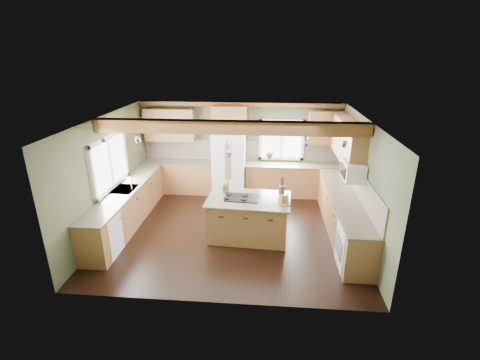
{
  "coord_description": "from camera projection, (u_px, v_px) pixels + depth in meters",
  "views": [
    {
      "loc": [
        0.79,
        -7.12,
        3.95
      ],
      "look_at": [
        0.16,
        0.3,
        1.13
      ],
      "focal_mm": 26.0,
      "sensor_mm": 36.0,
      "label": 1
    }
  ],
  "objects": [
    {
      "name": "island",
      "position": [
        249.0,
        218.0,
        7.66
      ],
      "size": [
        1.73,
        1.12,
        0.88
      ],
      "primitive_type": "cube",
      "rotation": [
        0.0,
        0.0,
        -0.06
      ],
      "color": "brown",
      "rests_on": "floor"
    },
    {
      "name": "counter_right",
      "position": [
        345.0,
        197.0,
        7.63
      ],
      "size": [
        0.64,
        3.74,
        0.04
      ],
      "primitive_type": "cube",
      "color": "#463D33",
      "rests_on": "base_cab_right"
    },
    {
      "name": "cooktop",
      "position": [
        242.0,
        198.0,
        7.51
      ],
      "size": [
        0.75,
        0.53,
        0.02
      ],
      "primitive_type": "cube",
      "rotation": [
        0.0,
        0.0,
        -0.06
      ],
      "color": "black",
      "rests_on": "island_top"
    },
    {
      "name": "backsplash_back",
      "position": [
        241.0,
        150.0,
        9.98
      ],
      "size": [
        5.58,
        0.03,
        0.58
      ],
      "primitive_type": "cube",
      "color": "brown",
      "rests_on": "wall_back"
    },
    {
      "name": "sink",
      "position": [
        124.0,
        189.0,
        8.02
      ],
      "size": [
        0.5,
        0.65,
        0.03
      ],
      "primitive_type": "cube",
      "color": "#262628",
      "rests_on": "counter_left"
    },
    {
      "name": "wall_right",
      "position": [
        362.0,
        181.0,
        7.42
      ],
      "size": [
        0.0,
        5.0,
        5.0
      ],
      "primitive_type": "plane",
      "rotation": [
        1.57,
        0.0,
        -1.57
      ],
      "color": "#4A523A",
      "rests_on": "ground"
    },
    {
      "name": "microwave",
      "position": [
        353.0,
        171.0,
        7.3
      ],
      "size": [
        0.4,
        0.7,
        0.38
      ],
      "primitive_type": "cube",
      "color": "white",
      "rests_on": "wall_right"
    },
    {
      "name": "refrigerator",
      "position": [
        229.0,
        164.0,
        9.78
      ],
      "size": [
        0.9,
        0.74,
        1.8
      ],
      "primitive_type": "cube",
      "color": "white",
      "rests_on": "floor"
    },
    {
      "name": "utensil_crock",
      "position": [
        282.0,
        190.0,
        7.74
      ],
      "size": [
        0.16,
        0.16,
        0.18
      ],
      "primitive_type": "cylinder",
      "rotation": [
        0.0,
        0.0,
        -0.22
      ],
      "color": "#463D38",
      "rests_on": "island_top"
    },
    {
      "name": "upper_cab_back_corner",
      "position": [
        325.0,
        128.0,
        9.39
      ],
      "size": [
        0.9,
        0.35,
        0.9
      ],
      "primitive_type": "cube",
      "color": "brown",
      "rests_on": "wall_back"
    },
    {
      "name": "upper_cab_over_fridge",
      "position": [
        229.0,
        119.0,
        9.52
      ],
      "size": [
        0.96,
        0.35,
        0.7
      ],
      "primitive_type": "cube",
      "color": "brown",
      "rests_on": "wall_back"
    },
    {
      "name": "wall_left",
      "position": [
        109.0,
        174.0,
        7.86
      ],
      "size": [
        0.0,
        5.0,
        5.0
      ],
      "primitive_type": "plane",
      "rotation": [
        1.57,
        0.0,
        1.57
      ],
      "color": "#4A523A",
      "rests_on": "ground"
    },
    {
      "name": "pendant_right",
      "position": [
        269.0,
        157.0,
        7.1
      ],
      "size": [
        0.18,
        0.18,
        0.16
      ],
      "primitive_type": "cone",
      "rotation": [
        3.14,
        0.0,
        0.0
      ],
      "color": "#B2B2B7",
      "rests_on": "ceiling"
    },
    {
      "name": "counter_back_left",
      "position": [
        178.0,
        162.0,
        9.97
      ],
      "size": [
        2.06,
        0.64,
        0.04
      ],
      "primitive_type": "cube",
      "color": "#463D33",
      "rests_on": "base_cab_back_left"
    },
    {
      "name": "upper_cab_back_left",
      "position": [
        170.0,
        125.0,
        9.73
      ],
      "size": [
        1.4,
        0.35,
        0.9
      ],
      "primitive_type": "cube",
      "color": "brown",
      "rests_on": "wall_back"
    },
    {
      "name": "island_top",
      "position": [
        249.0,
        199.0,
        7.5
      ],
      "size": [
        1.85,
        1.24,
        0.04
      ],
      "primitive_type": "cube",
      "rotation": [
        0.0,
        0.0,
        -0.06
      ],
      "color": "#463D33",
      "rests_on": "island"
    },
    {
      "name": "base_cab_left",
      "position": [
        127.0,
        208.0,
        8.19
      ],
      "size": [
        0.6,
        3.7,
        0.88
      ],
      "primitive_type": "cube",
      "color": "brown",
      "rests_on": "floor"
    },
    {
      "name": "dishwasher",
      "position": [
        102.0,
        236.0,
        6.98
      ],
      "size": [
        0.6,
        0.6,
        0.84
      ],
      "primitive_type": "cube",
      "color": "white",
      "rests_on": "floor"
    },
    {
      "name": "ceiling_beam",
      "position": [
        230.0,
        127.0,
        6.97
      ],
      "size": [
        5.55,
        0.26,
        0.26
      ],
      "primitive_type": "cube",
      "color": "#563718",
      "rests_on": "ceiling"
    },
    {
      "name": "base_cab_back_left",
      "position": [
        179.0,
        177.0,
        10.13
      ],
      "size": [
        2.02,
        0.6,
        0.88
      ],
      "primitive_type": "cube",
      "color": "brown",
      "rests_on": "floor"
    },
    {
      "name": "ceiling",
      "position": [
        231.0,
        118.0,
        7.18
      ],
      "size": [
        5.6,
        5.6,
        0.0
      ],
      "primitive_type": "plane",
      "rotation": [
        3.14,
        0.0,
        0.0
      ],
      "color": "silver",
      "rests_on": "wall_back"
    },
    {
      "name": "backsplash_right",
      "position": [
        360.0,
        184.0,
        7.5
      ],
      "size": [
        0.03,
        3.7,
        0.58
      ],
      "primitive_type": "cube",
      "color": "brown",
      "rests_on": "wall_right"
    },
    {
      "name": "window_left",
      "position": [
        109.0,
        162.0,
        7.81
      ],
      "size": [
        0.04,
        1.6,
        1.05
      ],
      "primitive_type": "cube",
      "color": "white",
      "rests_on": "wall_left"
    },
    {
      "name": "oven",
      "position": [
        355.0,
        247.0,
        6.58
      ],
      "size": [
        0.6,
        0.72,
        0.84
      ],
      "primitive_type": "cube",
      "color": "white",
      "rests_on": "floor"
    },
    {
      "name": "soffit_trim",
      "position": [
        241.0,
        104.0,
        9.43
      ],
      "size": [
        5.55,
        0.2,
        0.1
      ],
      "primitive_type": "cube",
      "color": "#563718",
      "rests_on": "ceiling"
    },
    {
      "name": "floor",
      "position": [
        232.0,
        229.0,
        8.1
      ],
      "size": [
        5.6,
        5.6,
        0.0
      ],
      "primitive_type": "plane",
      "color": "black",
      "rests_on": "ground"
    },
    {
      "name": "base_cab_right",
      "position": [
        343.0,
        216.0,
        7.79
      ],
      "size": [
        0.6,
        3.7,
        0.88
      ],
      "primitive_type": "cube",
      "color": "brown",
      "rests_on": "floor"
    },
    {
      "name": "pendant_left",
      "position": [
        229.0,
        155.0,
        7.21
      ],
      "size": [
        0.18,
        0.18,
        0.16
      ],
      "primitive_type": "cone",
      "rotation": [
        3.14,
        0.0,
        0.0
      ],
      "color": "#B2B2B7",
      "rests_on": "ceiling"
    },
    {
      "name": "wall_back",
      "position": [
        241.0,
        147.0,
        9.97
      ],
      "size": [
        5.6,
        0.0,
        5.6
      ],
      "primitive_type": "plane",
      "rotation": [
        1.57,
        0.0,
        0.0
      ],
      "color": "#4A523A",
      "rests_on": "ground"
    },
    {
      "name": "faucet",
      "position": [
        131.0,
        184.0,
        7.95
      ],
      "size": [
        0.02,
        0.02,
        0.28
      ],
      "primitive_type": "cylinder",
      "color": "#B2B2B7",
      "rests_on": "sink"
    },
    {
      "name": "upper_cab_right",
      "position": [
        348.0,
        141.0,
        8.04
      ],
      "size": [
        0.35,
        2.2,
        0.9
      ],
      "primitive_type": "cube",
      "color": "brown",
      "rests_on": "wall_right"
    },
    {
      "name": "knife_block",
      "position": [
        226.0,
        189.0,
        7.75
      ],
      "size": [
        0.12,
        0.1,
        0.18
      ],
      "primitive_type": "cube",
      "rotation": [
        0.0,
        0.0,
        -0.15
      ],
      "color": "brown",
      "rests_on": "island_top"
    },
    {
      "name": "base_cab_back_right",
      "position": [
        292.0,
        180.0,
        9.87
      ],
      "size": [
        2.62,
        0.6,
        0.88
      ],
      "primitive_type": "cube",
      "color": "brown",
      "rests_on": "floor"
    },
    {
      "name": "bottle_tray",
      "position": [
        285.0,
        199.0,
        7.17
      ],
      "size": [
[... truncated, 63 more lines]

